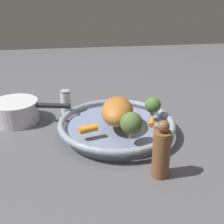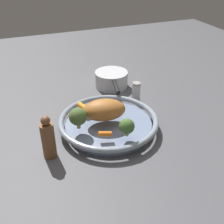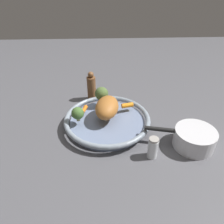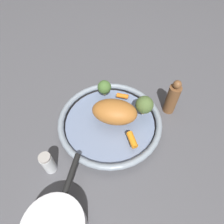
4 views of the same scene
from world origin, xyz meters
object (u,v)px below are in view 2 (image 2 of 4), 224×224
salt_shaker (136,92)px  broccoli_floret_large (127,126)px  roast_chicken_piece (104,110)px  broccoli_floret_edge (78,117)px  pepper_mill (48,139)px  baby_carrot_near_rim (105,134)px  serving_bowl (108,123)px  baby_carrot_right (83,107)px  saucepan (111,79)px

salt_shaker → broccoli_floret_large: bearing=58.7°
roast_chicken_piece → broccoli_floret_edge: (0.10, 0.02, 0.01)m
pepper_mill → baby_carrot_near_rim: bearing=171.9°
baby_carrot_near_rim → broccoli_floret_large: size_ratio=0.72×
serving_bowl → pepper_mill: 0.24m
baby_carrot_right → pepper_mill: (0.15, 0.16, 0.01)m
salt_shaker → saucepan: salt_shaker is taller
roast_chicken_piece → baby_carrot_near_rim: 0.11m
serving_bowl → baby_carrot_near_rim: baby_carrot_near_rim is taller
roast_chicken_piece → pepper_mill: 0.22m
serving_bowl → saucepan: saucepan is taller
broccoli_floret_large → salt_shaker: 0.31m
salt_shaker → baby_carrot_near_rim: bearing=47.3°
baby_carrot_right → pepper_mill: 0.22m
baby_carrot_right → salt_shaker: size_ratio=0.62×
roast_chicken_piece → broccoli_floret_edge: broccoli_floret_edge is taller
salt_shaker → saucepan: 0.17m
broccoli_floret_large → broccoli_floret_edge: bearing=-35.6°
serving_bowl → baby_carrot_near_rim: (0.05, 0.09, 0.03)m
broccoli_floret_large → pepper_mill: 0.24m
serving_bowl → baby_carrot_right: baby_carrot_right is taller
roast_chicken_piece → baby_carrot_right: roast_chicken_piece is taller
broccoli_floret_edge → broccoli_floret_large: bearing=144.4°
broccoli_floret_edge → pepper_mill: size_ratio=0.50×
roast_chicken_piece → salt_shaker: 0.25m
salt_shaker → roast_chicken_piece: bearing=37.5°
salt_shaker → pepper_mill: bearing=28.9°
baby_carrot_right → broccoli_floret_edge: bearing=67.0°
baby_carrot_near_rim → broccoli_floret_large: 0.07m
broccoli_floret_edge → baby_carrot_near_rim: bearing=131.7°
baby_carrot_right → pepper_mill: bearing=45.8°
broccoli_floret_large → pepper_mill: (0.24, -0.04, -0.01)m
baby_carrot_right → saucepan: (-0.20, -0.22, -0.02)m
serving_bowl → baby_carrot_near_rim: 0.11m
pepper_mill → saucepan: (-0.35, -0.38, -0.03)m
baby_carrot_near_rim → saucepan: size_ratio=0.17×
baby_carrot_near_rim → broccoli_floret_large: bearing=163.0°
serving_bowl → salt_shaker: 0.24m
baby_carrot_right → serving_bowl: bearing=126.9°
serving_bowl → salt_shaker: size_ratio=4.29×
pepper_mill → broccoli_floret_large: bearing=169.4°
baby_carrot_right → broccoli_floret_edge: broccoli_floret_edge is taller
roast_chicken_piece → baby_carrot_right: 0.10m
baby_carrot_near_rim → pepper_mill: pepper_mill is taller
roast_chicken_piece → saucepan: size_ratio=0.58×
broccoli_floret_large → saucepan: broccoli_floret_large is taller
serving_bowl → pepper_mill: size_ratio=2.42×
broccoli_floret_edge → broccoli_floret_large: broccoli_floret_edge is taller
roast_chicken_piece → serving_bowl: bearing=173.2°
baby_carrot_near_rim → saucepan: bearing=-113.9°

